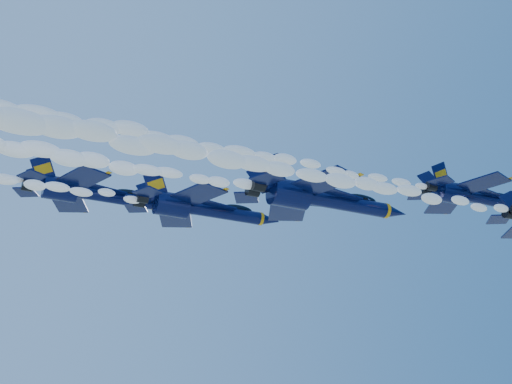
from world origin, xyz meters
name	(u,v)px	position (x,y,z in m)	size (l,w,h in m)	color
smoke_trail_jet_lead	(262,166)	(-18.94, -9.62, 148.46)	(51.98, 2.00, 1.80)	white
jet_second	(473,196)	(9.87, -1.87, 153.82)	(14.99, 12.30, 5.57)	#080D36
smoke_trail_jet_second	(191,144)	(-22.53, -1.87, 153.37)	(51.98, 1.91, 1.72)	white
jet_third	(321,198)	(-4.76, 5.75, 153.98)	(19.82, 16.26, 7.36)	#080D36
jet_fourth	(201,209)	(-15.53, 14.83, 154.36)	(17.80, 14.60, 6.61)	#080D36
jet_fifth	(91,193)	(-26.95, 21.94, 157.13)	(18.16, 14.90, 6.75)	#080D36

